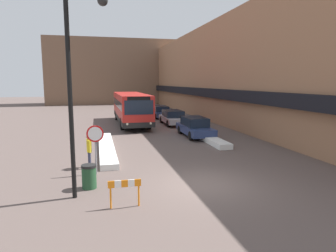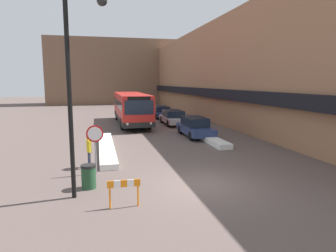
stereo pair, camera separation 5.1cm
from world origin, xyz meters
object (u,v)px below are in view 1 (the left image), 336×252
city_bus (131,107)px  stop_sign (95,139)px  pedestrian (89,148)px  trash_bin (89,176)px  street_lamp (77,75)px  construction_barricade (125,188)px  parked_car_middle (173,117)px  parked_car_front (195,127)px  parked_car_back (161,112)px

city_bus → stop_sign: (-3.41, -16.08, -0.03)m
pedestrian → trash_bin: 3.03m
street_lamp → construction_barricade: 4.19m
parked_car_middle → pedestrian: 15.71m
parked_car_front → pedestrian: (-7.73, -6.91, 0.23)m
city_bus → parked_car_front: bearing=-63.4°
city_bus → trash_bin: 18.32m
parked_car_middle → stop_sign: stop_sign is taller
city_bus → construction_barricade: city_bus is taller
parked_car_back → street_lamp: street_lamp is taller
street_lamp → trash_bin: size_ratio=7.58×
pedestrian → construction_barricade: 5.29m
parked_car_front → stop_sign: 11.00m
city_bus → stop_sign: 16.44m
city_bus → construction_barricade: bearing=-97.1°
parked_car_front → parked_car_middle: (0.00, 6.76, -0.03)m
city_bus → trash_bin: (-3.68, -17.90, -1.19)m
parked_car_back → trash_bin: parked_car_back is taller
stop_sign → street_lamp: size_ratio=0.31×
stop_sign → construction_barricade: 4.19m
stop_sign → street_lamp: street_lamp is taller
parked_car_back → pedestrian: size_ratio=2.93×
parked_car_back → construction_barricade: bearing=-104.7°
city_bus → parked_car_back: bearing=49.4°
city_bus → construction_barricade: size_ratio=10.63×
pedestrian → construction_barricade: (1.25, -5.13, -0.31)m
parked_car_front → construction_barricade: parked_car_front is taller
stop_sign → trash_bin: 2.17m
city_bus → stop_sign: city_bus is taller
city_bus → parked_car_front: 9.00m
parked_car_front → construction_barricade: 13.68m
parked_car_middle → construction_barricade: bearing=-109.0°
street_lamp → parked_car_back: bearing=71.3°
city_bus → pedestrian: 15.39m
stop_sign → city_bus: bearing=78.0°
parked_car_back → pedestrian: bearing=-111.6°
city_bus → construction_barricade: (-2.48, -20.05, -1.00)m
parked_car_front → street_lamp: (-7.93, -10.77, 3.65)m
parked_car_front → parked_car_middle: size_ratio=0.96×
city_bus → parked_car_front: size_ratio=2.49×
parked_car_middle → trash_bin: size_ratio=5.15×
city_bus → street_lamp: bearing=-101.8°
parked_car_middle → parked_car_back: 5.91m
trash_bin → stop_sign: bearing=81.5°
parked_car_back → trash_bin: 23.84m
trash_bin → pedestrian: bearing=90.9°
city_bus → parked_car_back: city_bus is taller
parked_car_front → parked_car_middle: bearing=90.0°
parked_car_front → parked_car_back: bearing=90.0°
stop_sign → parked_car_front: bearing=47.4°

